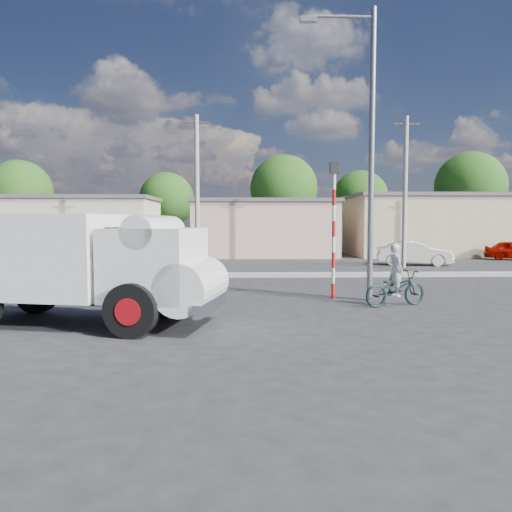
{
  "coord_description": "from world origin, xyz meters",
  "views": [
    {
      "loc": [
        0.17,
        -14.3,
        2.5
      ],
      "look_at": [
        0.77,
        2.78,
        1.3
      ],
      "focal_mm": 35.0,
      "sensor_mm": 36.0,
      "label": 1
    }
  ],
  "objects_px": {
    "traffic_pole": "(334,218)",
    "streetlight": "(367,141)",
    "truck": "(86,264)",
    "cyclist": "(395,280)",
    "bicycle": "(395,289)",
    "car_cream": "(414,253)"
  },
  "relations": [
    {
      "from": "traffic_pole",
      "to": "streetlight",
      "type": "xyz_separation_m",
      "value": [
        0.94,
        -0.3,
        2.37
      ]
    },
    {
      "from": "streetlight",
      "to": "traffic_pole",
      "type": "bearing_deg",
      "value": 162.27
    },
    {
      "from": "bicycle",
      "to": "cyclist",
      "type": "relative_size",
      "value": 1.29
    },
    {
      "from": "streetlight",
      "to": "car_cream",
      "type": "bearing_deg",
      "value": 64.18
    },
    {
      "from": "cyclist",
      "to": "traffic_pole",
      "type": "height_order",
      "value": "traffic_pole"
    },
    {
      "from": "truck",
      "to": "car_cream",
      "type": "bearing_deg",
      "value": 61.52
    },
    {
      "from": "truck",
      "to": "bicycle",
      "type": "bearing_deg",
      "value": 27.71
    },
    {
      "from": "bicycle",
      "to": "streetlight",
      "type": "bearing_deg",
      "value": 10.44
    },
    {
      "from": "streetlight",
      "to": "bicycle",
      "type": "bearing_deg",
      "value": -61.79
    },
    {
      "from": "car_cream",
      "to": "traffic_pole",
      "type": "relative_size",
      "value": 0.95
    },
    {
      "from": "truck",
      "to": "cyclist",
      "type": "xyz_separation_m",
      "value": [
        8.27,
        2.28,
        -0.7
      ]
    },
    {
      "from": "cyclist",
      "to": "car_cream",
      "type": "xyz_separation_m",
      "value": [
        5.38,
        13.53,
        -0.09
      ]
    },
    {
      "from": "truck",
      "to": "streetlight",
      "type": "bearing_deg",
      "value": 36.43
    },
    {
      "from": "truck",
      "to": "streetlight",
      "type": "height_order",
      "value": "streetlight"
    },
    {
      "from": "truck",
      "to": "streetlight",
      "type": "relative_size",
      "value": 0.75
    },
    {
      "from": "car_cream",
      "to": "streetlight",
      "type": "xyz_separation_m",
      "value": [
        -5.99,
        -12.39,
        4.28
      ]
    },
    {
      "from": "traffic_pole",
      "to": "streetlight",
      "type": "relative_size",
      "value": 0.48
    },
    {
      "from": "bicycle",
      "to": "cyclist",
      "type": "bearing_deg",
      "value": -0.0
    },
    {
      "from": "traffic_pole",
      "to": "streetlight",
      "type": "distance_m",
      "value": 2.56
    },
    {
      "from": "car_cream",
      "to": "streetlight",
      "type": "height_order",
      "value": "streetlight"
    },
    {
      "from": "traffic_pole",
      "to": "streetlight",
      "type": "height_order",
      "value": "streetlight"
    },
    {
      "from": "bicycle",
      "to": "car_cream",
      "type": "height_order",
      "value": "car_cream"
    }
  ]
}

